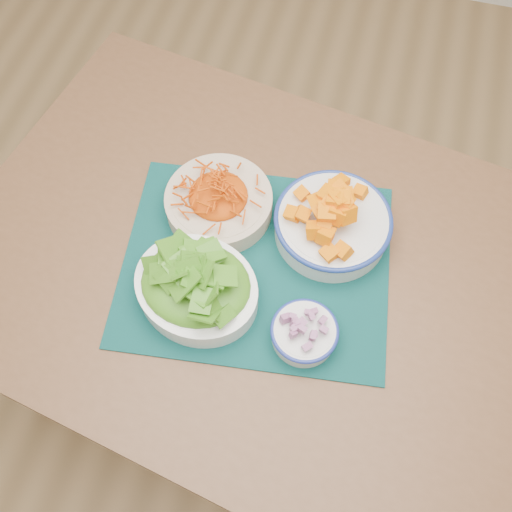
{
  "coord_description": "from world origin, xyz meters",
  "views": [
    {
      "loc": [
        0.28,
        -0.38,
        1.74
      ],
      "look_at": [
        0.15,
        0.1,
        0.78
      ],
      "focal_mm": 40.0,
      "sensor_mm": 36.0,
      "label": 1
    }
  ],
  "objects_px": {
    "squash_bowl": "(333,219)",
    "onion_bowl": "(304,332)",
    "carrot_bowl": "(219,199)",
    "lettuce_bowl": "(196,285)",
    "table": "(277,289)",
    "placemat": "(256,264)"
  },
  "relations": [
    {
      "from": "placemat",
      "to": "carrot_bowl",
      "type": "xyz_separation_m",
      "value": [
        -0.1,
        0.1,
        0.04
      ]
    },
    {
      "from": "squash_bowl",
      "to": "onion_bowl",
      "type": "bearing_deg",
      "value": -90.76
    },
    {
      "from": "table",
      "to": "lettuce_bowl",
      "type": "bearing_deg",
      "value": -134.38
    },
    {
      "from": "placemat",
      "to": "lettuce_bowl",
      "type": "distance_m",
      "value": 0.14
    },
    {
      "from": "placemat",
      "to": "carrot_bowl",
      "type": "height_order",
      "value": "carrot_bowl"
    },
    {
      "from": "squash_bowl",
      "to": "lettuce_bowl",
      "type": "distance_m",
      "value": 0.29
    },
    {
      "from": "carrot_bowl",
      "to": "lettuce_bowl",
      "type": "height_order",
      "value": "lettuce_bowl"
    },
    {
      "from": "carrot_bowl",
      "to": "onion_bowl",
      "type": "relative_size",
      "value": 1.69
    },
    {
      "from": "table",
      "to": "carrot_bowl",
      "type": "xyz_separation_m",
      "value": [
        -0.15,
        0.1,
        0.13
      ]
    },
    {
      "from": "table",
      "to": "placemat",
      "type": "bearing_deg",
      "value": -169.08
    },
    {
      "from": "carrot_bowl",
      "to": "lettuce_bowl",
      "type": "relative_size",
      "value": 0.82
    },
    {
      "from": "squash_bowl",
      "to": "lettuce_bowl",
      "type": "xyz_separation_m",
      "value": [
        -0.21,
        -0.2,
        -0.0
      ]
    },
    {
      "from": "squash_bowl",
      "to": "onion_bowl",
      "type": "xyz_separation_m",
      "value": [
        -0.0,
        -0.23,
        -0.02
      ]
    },
    {
      "from": "table",
      "to": "carrot_bowl",
      "type": "bearing_deg",
      "value": 156.41
    },
    {
      "from": "table",
      "to": "onion_bowl",
      "type": "bearing_deg",
      "value": -48.02
    },
    {
      "from": "table",
      "to": "lettuce_bowl",
      "type": "height_order",
      "value": "lettuce_bowl"
    },
    {
      "from": "lettuce_bowl",
      "to": "table",
      "type": "bearing_deg",
      "value": 52.21
    },
    {
      "from": "placemat",
      "to": "squash_bowl",
      "type": "distance_m",
      "value": 0.17
    },
    {
      "from": "onion_bowl",
      "to": "table",
      "type": "bearing_deg",
      "value": 122.14
    },
    {
      "from": "carrot_bowl",
      "to": "squash_bowl",
      "type": "distance_m",
      "value": 0.23
    },
    {
      "from": "lettuce_bowl",
      "to": "squash_bowl",
      "type": "bearing_deg",
      "value": 59.45
    },
    {
      "from": "carrot_bowl",
      "to": "table",
      "type": "bearing_deg",
      "value": -33.44
    }
  ]
}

